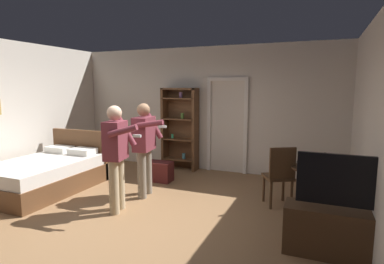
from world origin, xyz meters
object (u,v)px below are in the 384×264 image
object	(u,v)px
wooden_chair	(280,174)
person_striped_shirt	(145,143)
bookshelf	(180,126)
laptop	(311,164)
person_blue_shirt	(116,152)
side_table	(313,182)
bottle_on_table	(324,162)
suitcase_dark	(157,171)
tv_flatscreen	(341,228)
bed	(46,174)

from	to	relation	value
wooden_chair	person_striped_shirt	xyz separation A→B (m)	(-2.25, -0.38, 0.41)
bookshelf	laptop	size ratio (longest dim) A/B	4.63
laptop	person_blue_shirt	xyz separation A→B (m)	(-2.75, -1.11, 0.19)
side_table	bottle_on_table	bearing A→B (deg)	-29.74
suitcase_dark	person_blue_shirt	bearing A→B (deg)	-83.66
bottle_on_table	wooden_chair	size ratio (longest dim) A/B	0.26
tv_flatscreen	side_table	world-z (taller)	tv_flatscreen
person_blue_shirt	suitcase_dark	distance (m)	1.81
wooden_chair	person_striped_shirt	distance (m)	2.32
person_striped_shirt	bookshelf	bearing A→B (deg)	95.82
side_table	bottle_on_table	size ratio (longest dim) A/B	2.70
wooden_chair	person_striped_shirt	size ratio (longest dim) A/B	0.60
bottle_on_table	person_striped_shirt	size ratio (longest dim) A/B	0.16
person_blue_shirt	suitcase_dark	world-z (taller)	person_blue_shirt
side_table	laptop	size ratio (longest dim) A/B	1.71
person_striped_shirt	suitcase_dark	world-z (taller)	person_striped_shirt
bookshelf	side_table	bearing A→B (deg)	-27.94
bed	person_striped_shirt	size ratio (longest dim) A/B	1.26
tv_flatscreen	suitcase_dark	bearing A→B (deg)	151.71
bottle_on_table	person_blue_shirt	xyz separation A→B (m)	(-2.93, -1.07, 0.13)
wooden_chair	tv_flatscreen	bearing A→B (deg)	-57.30
laptop	person_blue_shirt	distance (m)	2.97
bookshelf	person_blue_shirt	xyz separation A→B (m)	(0.17, -2.71, -0.08)
bottle_on_table	suitcase_dark	size ratio (longest dim) A/B	0.42
side_table	suitcase_dark	distance (m)	3.04
bookshelf	person_striped_shirt	xyz separation A→B (m)	(0.20, -1.94, -0.06)
bookshelf	person_blue_shirt	size ratio (longest dim) A/B	1.15
wooden_chair	bed	bearing A→B (deg)	-169.24
wooden_chair	side_table	bearing A→B (deg)	-0.62
suitcase_dark	laptop	bearing A→B (deg)	-10.99
bookshelf	tv_flatscreen	size ratio (longest dim) A/B	1.54
side_table	wooden_chair	size ratio (longest dim) A/B	0.71
person_blue_shirt	bookshelf	bearing A→B (deg)	93.49
bed	person_blue_shirt	size ratio (longest dim) A/B	1.25
wooden_chair	suitcase_dark	xyz separation A→B (m)	(-2.49, 0.49, -0.34)
person_blue_shirt	suitcase_dark	size ratio (longest dim) A/B	2.69
suitcase_dark	bottle_on_table	bearing A→B (deg)	-11.09
laptop	person_blue_shirt	size ratio (longest dim) A/B	0.25
wooden_chair	suitcase_dark	distance (m)	2.56
bed	bottle_on_table	world-z (taller)	bed
tv_flatscreen	laptop	distance (m)	1.37
bookshelf	bottle_on_table	xyz separation A→B (m)	(3.10, -1.65, -0.21)
suitcase_dark	tv_flatscreen	bearing A→B (deg)	-28.96
bookshelf	bottle_on_table	world-z (taller)	bookshelf
tv_flatscreen	person_blue_shirt	size ratio (longest dim) A/B	0.75
side_table	bottle_on_table	distance (m)	0.37
person_striped_shirt	tv_flatscreen	bearing A→B (deg)	-16.59
laptop	suitcase_dark	bearing A→B (deg)	169.68
side_table	suitcase_dark	xyz separation A→B (m)	(-2.99, 0.50, -0.27)
bed	laptop	size ratio (longest dim) A/B	5.03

